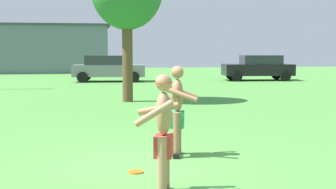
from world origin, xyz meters
name	(u,v)px	position (x,y,z in m)	size (l,w,h in m)	color
ground_plane	(141,165)	(0.00, 0.00, 0.00)	(80.00, 80.00, 0.00)	#4C8E3D
player_with_cap	(163,129)	(0.12, -1.64, 0.90)	(0.67, 0.61, 1.65)	black
player_in_green	(178,109)	(0.74, 0.55, 0.87)	(0.68, 0.68, 1.67)	black
frisbee	(136,172)	(-0.14, -0.49, 0.01)	(0.25, 0.25, 0.03)	orange
car_gray_near_post	(108,68)	(0.18, 20.24, 0.82)	(4.47, 2.39, 1.58)	slate
car_black_far_end	(258,67)	(9.52, 19.76, 0.82)	(4.45, 2.35, 1.58)	black
outbuilding_behind_lot	(31,48)	(-5.91, 32.74, 2.00)	(13.29, 6.55, 4.00)	slate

